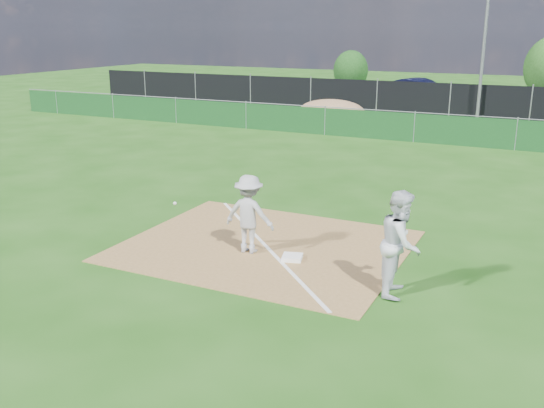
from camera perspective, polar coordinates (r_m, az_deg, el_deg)
The scene contains 14 objects.
ground at distance 21.59m, azimuth 10.10°, elevation 3.58°, with size 90.00×90.00×0.00m, color #1B4B10.
infield_dirt at distance 13.48m, azimuth -0.67°, elevation -3.95°, with size 6.00×5.00×0.02m, color olive.
foul_line at distance 13.48m, azimuth -0.67°, elevation -3.89°, with size 0.08×7.00×0.01m, color white.
green_fence at distance 26.25m, azimuth 13.24°, elevation 6.99°, with size 44.00×0.05×1.20m, color #103C17.
dirt_mound at distance 30.98m, azimuth 5.63°, elevation 8.70°, with size 3.38×2.60×1.17m, color olive.
black_fence at distance 33.99m, azimuth 16.40°, elevation 9.33°, with size 46.00×0.04×1.80m, color black.
parking_lot at distance 39.00m, azimuth 17.60°, elevation 8.74°, with size 46.00×9.00×0.01m, color black.
light_pole at distance 33.27m, azimuth 19.36°, elevation 14.31°, with size 0.16×0.16×8.00m, color slate.
first_base at distance 12.68m, azimuth 1.91°, elevation -5.04°, with size 0.41×0.41×0.09m, color white.
play_at_first at distance 12.85m, azimuth -2.17°, elevation -0.95°, with size 2.58×0.68×1.69m.
runner at distance 11.08m, azimuth 12.02°, elevation -3.62°, with size 0.94×0.74×1.94m, color silver.
car_left at distance 39.06m, azimuth 7.47°, elevation 10.53°, with size 1.85×4.60×1.57m, color #AAADB1.
car_mid at distance 39.46m, azimuth 13.78°, elevation 10.26°, with size 1.65×4.73×1.56m, color black.
tree_left at distance 46.07m, azimuth 7.41°, elevation 12.35°, with size 2.54×2.54×3.02m.
Camera 1 is at (5.67, -10.30, 4.70)m, focal length 40.00 mm.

